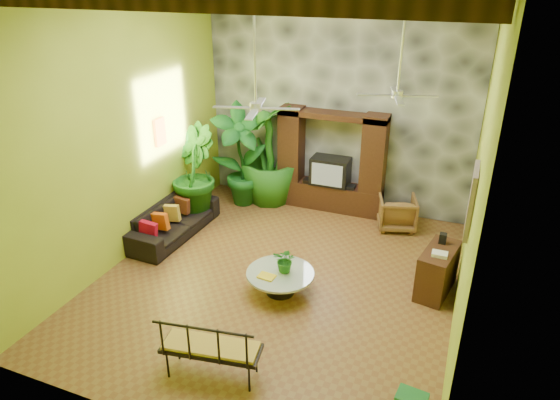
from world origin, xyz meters
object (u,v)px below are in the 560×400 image
at_px(tall_plant_a, 240,156).
at_px(entertainment_center, 331,169).
at_px(ceiling_fan_front, 256,93).
at_px(sofa, 172,220).
at_px(tall_plant_b, 193,173).
at_px(wicker_armchair, 397,212).
at_px(tall_plant_c, 270,154).
at_px(ceiling_fan_back, 398,82).
at_px(coffee_table, 280,279).
at_px(iron_bench, 208,346).
at_px(side_console, 437,271).

bearing_deg(tall_plant_a, entertainment_center, 15.48).
height_order(entertainment_center, ceiling_fan_front, ceiling_fan_front).
height_order(sofa, tall_plant_b, tall_plant_b).
height_order(wicker_armchair, tall_plant_c, tall_plant_c).
relative_size(entertainment_center, wicker_armchair, 3.07).
bearing_deg(ceiling_fan_back, coffee_table, -131.46).
height_order(ceiling_fan_front, ceiling_fan_back, same).
relative_size(tall_plant_c, iron_bench, 1.70).
xyz_separation_m(tall_plant_a, coffee_table, (2.17, -2.98, -0.93)).
distance_m(ceiling_fan_back, coffee_table, 3.80).
xyz_separation_m(sofa, tall_plant_b, (0.00, 0.93, 0.70)).
bearing_deg(tall_plant_c, coffee_table, -64.48).
xyz_separation_m(iron_bench, side_console, (2.61, 3.22, -0.14)).
bearing_deg(coffee_table, side_console, 22.42).
distance_m(ceiling_fan_back, tall_plant_c, 4.16).
relative_size(sofa, tall_plant_c, 0.98).
bearing_deg(coffee_table, tall_plant_b, 144.73).
bearing_deg(entertainment_center, sofa, -137.18).
xyz_separation_m(tall_plant_a, iron_bench, (2.03, -5.19, -0.64)).
distance_m(tall_plant_c, side_console, 4.79).
height_order(ceiling_fan_back, tall_plant_b, ceiling_fan_back).
bearing_deg(tall_plant_b, side_console, -10.60).
height_order(tall_plant_b, coffee_table, tall_plant_b).
relative_size(wicker_armchair, tall_plant_b, 0.38).
distance_m(iron_bench, side_console, 4.14).
distance_m(entertainment_center, ceiling_fan_back, 3.50).
distance_m(entertainment_center, wicker_armchair, 1.77).
distance_m(tall_plant_a, coffee_table, 3.81).
height_order(ceiling_fan_back, wicker_armchair, ceiling_fan_back).
relative_size(ceiling_fan_front, wicker_armchair, 2.38).
distance_m(tall_plant_a, iron_bench, 5.61).
distance_m(entertainment_center, tall_plant_a, 2.07).
relative_size(wicker_armchair, tall_plant_c, 0.33).
height_order(sofa, side_console, side_console).
distance_m(entertainment_center, ceiling_fan_front, 4.30).
relative_size(tall_plant_b, tall_plant_c, 0.87).
distance_m(tall_plant_b, tall_plant_c, 1.85).
bearing_deg(side_console, wicker_armchair, 127.16).
distance_m(ceiling_fan_front, coffee_table, 3.17).
xyz_separation_m(coffee_table, iron_bench, (-0.14, -2.20, 0.29)).
distance_m(wicker_armchair, side_console, 2.35).
xyz_separation_m(wicker_armchair, side_console, (1.04, -2.10, 0.05)).
height_order(tall_plant_c, side_console, tall_plant_c).
xyz_separation_m(entertainment_center, ceiling_fan_front, (-0.20, -3.54, 2.44)).
distance_m(entertainment_center, coffee_table, 3.61).
bearing_deg(ceiling_fan_front, sofa, 156.20).
distance_m(sofa, side_console, 5.30).
xyz_separation_m(ceiling_fan_back, tall_plant_c, (-3.03, 1.80, -2.22)).
relative_size(sofa, iron_bench, 1.66).
height_order(coffee_table, iron_bench, iron_bench).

